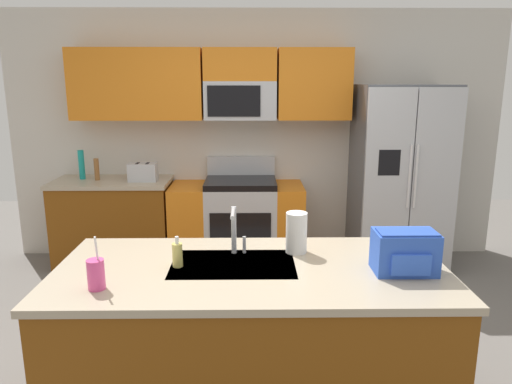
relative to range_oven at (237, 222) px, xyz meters
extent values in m
plane|color=#66605B|center=(0.20, -1.80, -0.44)|extent=(9.00, 9.00, 0.00)
cube|color=beige|center=(0.20, 0.35, 0.86)|extent=(5.20, 0.10, 2.60)
cube|color=orange|center=(-1.30, 0.14, 1.41)|extent=(0.70, 0.32, 0.70)
cube|color=orange|center=(-0.65, 0.14, 1.41)|extent=(0.61, 0.32, 0.70)
cube|color=orange|center=(0.78, 0.14, 1.41)|extent=(0.73, 0.32, 0.70)
cube|color=#B7BABF|center=(0.04, 0.14, 1.25)|extent=(0.72, 0.32, 0.38)
cube|color=black|center=(-0.02, -0.03, 1.25)|extent=(0.52, 0.01, 0.30)
cube|color=orange|center=(0.04, 0.14, 1.60)|extent=(0.72, 0.32, 0.32)
cube|color=brown|center=(-1.28, 0.00, -0.01)|extent=(1.15, 0.60, 0.86)
cube|color=tan|center=(-1.28, 0.00, 0.44)|extent=(1.18, 0.63, 0.04)
cube|color=#B7BABF|center=(0.04, 0.00, -0.02)|extent=(0.72, 0.60, 0.84)
cube|color=black|center=(0.04, -0.31, 0.01)|extent=(0.60, 0.01, 0.36)
cube|color=black|center=(0.04, 0.00, 0.43)|extent=(0.72, 0.60, 0.06)
cube|color=#B7BABF|center=(0.04, 0.27, 0.56)|extent=(0.72, 0.06, 0.20)
cube|color=orange|center=(-0.50, 0.00, -0.02)|extent=(0.36, 0.60, 0.84)
cube|color=orange|center=(0.54, 0.00, -0.02)|extent=(0.28, 0.60, 0.84)
cube|color=#4C4F54|center=(1.65, -0.05, 0.48)|extent=(0.90, 0.70, 1.85)
cube|color=#B7BABF|center=(1.42, -0.42, 0.48)|extent=(0.44, 0.04, 1.81)
cube|color=#B7BABF|center=(1.87, -0.42, 0.48)|extent=(0.44, 0.04, 1.81)
cylinder|color=silver|center=(1.62, -0.45, 0.57)|extent=(0.02, 0.02, 0.60)
cylinder|color=silver|center=(1.68, -0.45, 0.57)|extent=(0.02, 0.02, 0.60)
cube|color=black|center=(1.42, -0.44, 0.70)|extent=(0.20, 0.00, 0.24)
cube|color=brown|center=(0.14, -2.35, -0.01)|extent=(2.08, 0.95, 0.86)
cube|color=tan|center=(0.14, -2.35, 0.44)|extent=(2.12, 0.99, 0.04)
cube|color=#B7BABF|center=(0.04, -2.30, 0.44)|extent=(0.68, 0.44, 0.03)
cube|color=#B7BABF|center=(-0.94, -0.05, 0.55)|extent=(0.28, 0.16, 0.18)
cube|color=black|center=(-0.99, -0.05, 0.63)|extent=(0.03, 0.11, 0.01)
cube|color=black|center=(-0.89, -0.05, 0.63)|extent=(0.03, 0.11, 0.01)
cylinder|color=brown|center=(-1.42, 0.00, 0.57)|extent=(0.05, 0.05, 0.22)
cylinder|color=teal|center=(-1.59, 0.05, 0.61)|extent=(0.06, 0.06, 0.30)
cylinder|color=#B7BABF|center=(0.04, -2.13, 0.60)|extent=(0.03, 0.03, 0.28)
cylinder|color=#B7BABF|center=(0.04, -2.23, 0.73)|extent=(0.02, 0.20, 0.02)
cylinder|color=#B7BABF|center=(0.10, -2.13, 0.51)|extent=(0.02, 0.02, 0.10)
cylinder|color=#EA4C93|center=(-0.61, -2.62, 0.53)|extent=(0.08, 0.08, 0.15)
cylinder|color=white|center=(-0.60, -2.62, 0.66)|extent=(0.01, 0.03, 0.14)
cylinder|color=#D8CC66|center=(-0.26, -2.33, 0.52)|extent=(0.06, 0.06, 0.13)
cylinder|color=white|center=(-0.26, -2.33, 0.61)|extent=(0.02, 0.02, 0.04)
cylinder|color=white|center=(0.40, -2.12, 0.58)|extent=(0.12, 0.12, 0.24)
cube|color=blue|center=(0.94, -2.42, 0.57)|extent=(0.32, 0.20, 0.22)
cube|color=#2749A9|center=(0.94, -2.44, 0.67)|extent=(0.30, 0.14, 0.03)
cube|color=blue|center=(0.94, -2.53, 0.54)|extent=(0.20, 0.03, 0.11)
camera|label=1|loc=(0.13, -4.77, 1.44)|focal=33.43mm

